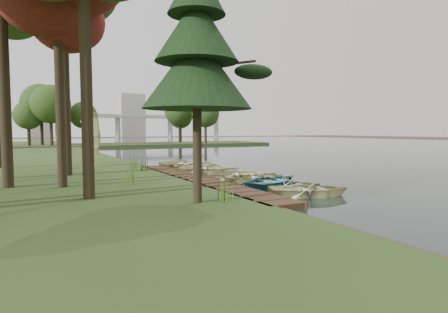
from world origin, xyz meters
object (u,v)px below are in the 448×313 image
rowboat_0 (310,188)px  rowboat_2 (274,180)px  stored_rowboat (94,160)px  boardwalk (196,181)px  rowboat_1 (289,184)px  pine_tree (197,49)px

rowboat_0 → rowboat_2: (0.11, 2.74, 0.03)m
stored_rowboat → rowboat_0: bearing=-125.0°
rowboat_0 → stored_rowboat: 16.93m
boardwalk → rowboat_1: size_ratio=5.18×
boardwalk → rowboat_2: rowboat_2 is taller
rowboat_2 → stored_rowboat: stored_rowboat is taller
rowboat_0 → rowboat_2: rowboat_2 is taller
rowboat_2 → rowboat_1: bearing=159.1°
rowboat_1 → stored_rowboat: stored_rowboat is taller
rowboat_1 → rowboat_2: 1.10m
rowboat_2 → stored_rowboat: size_ratio=0.97×
rowboat_0 → stored_rowboat: (-6.31, 15.71, 0.29)m
rowboat_0 → rowboat_1: size_ratio=1.12×
stored_rowboat → boardwalk: bearing=-126.1°
rowboat_1 → rowboat_2: rowboat_2 is taller
stored_rowboat → pine_tree: pine_tree is taller
rowboat_1 → pine_tree: pine_tree is taller
rowboat_2 → boardwalk: bearing=15.1°
pine_tree → stored_rowboat: bearing=93.8°
rowboat_1 → stored_rowboat: size_ratio=0.81×
rowboat_2 → stored_rowboat: 14.47m
rowboat_0 → rowboat_2: bearing=18.1°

